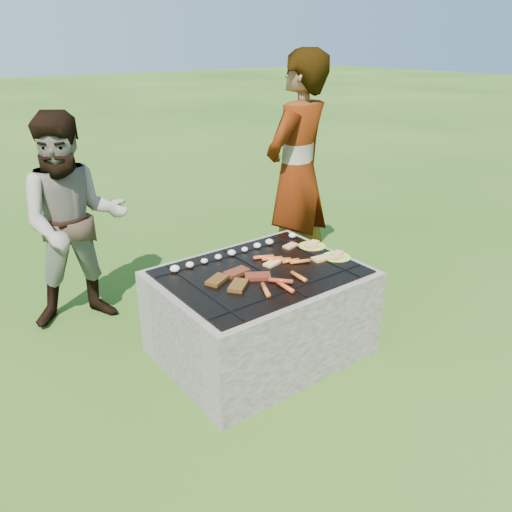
{
  "coord_description": "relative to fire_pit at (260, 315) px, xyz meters",
  "views": [
    {
      "loc": [
        -1.78,
        -2.32,
        1.99
      ],
      "look_at": [
        0.0,
        0.05,
        0.7
      ],
      "focal_mm": 35.0,
      "sensor_mm": 36.0,
      "label": 1
    }
  ],
  "objects": [
    {
      "name": "lawn",
      "position": [
        0.0,
        0.0,
        -0.28
      ],
      "size": [
        60.0,
        60.0,
        0.0
      ],
      "primitive_type": "plane",
      "color": "#1D4411",
      "rests_on": "ground"
    },
    {
      "name": "fire_pit",
      "position": [
        0.0,
        0.0,
        0.0
      ],
      "size": [
        1.3,
        1.0,
        0.62
      ],
      "color": "#9E988C",
      "rests_on": "ground"
    },
    {
      "name": "mushrooms",
      "position": [
        0.0,
        0.32,
        0.35
      ],
      "size": [
        1.06,
        0.06,
        0.04
      ],
      "color": "silver",
      "rests_on": "fire_pit"
    },
    {
      "name": "pork_slabs",
      "position": [
        -0.19,
        -0.02,
        0.34
      ],
      "size": [
        0.41,
        0.3,
        0.02
      ],
      "color": "brown",
      "rests_on": "fire_pit"
    },
    {
      "name": "sausages",
      "position": [
        0.08,
        -0.11,
        0.34
      ],
      "size": [
        0.56,
        0.55,
        0.03
      ],
      "color": "orange",
      "rests_on": "fire_pit"
    },
    {
      "name": "bread_on_grate",
      "position": [
        0.34,
        0.02,
        0.34
      ],
      "size": [
        0.45,
        0.39,
        0.02
      ],
      "color": "#FBC580",
      "rests_on": "fire_pit"
    },
    {
      "name": "plate_far",
      "position": [
        0.56,
        0.11,
        0.33
      ],
      "size": [
        0.25,
        0.25,
        0.03
      ],
      "color": "#EFF23A",
      "rests_on": "fire_pit"
    },
    {
      "name": "plate_near",
      "position": [
        0.56,
        -0.13,
        0.33
      ],
      "size": [
        0.23,
        0.23,
        0.03
      ],
      "color": "#F5FF3C",
      "rests_on": "fire_pit"
    },
    {
      "name": "cook",
      "position": [
        0.92,
        0.71,
        0.69
      ],
      "size": [
        0.81,
        0.65,
        1.94
      ],
      "primitive_type": "imported",
      "rotation": [
        0.0,
        0.0,
        3.44
      ],
      "color": "gray",
      "rests_on": "ground"
    },
    {
      "name": "bystander",
      "position": [
        -0.8,
        1.15,
        0.5
      ],
      "size": [
        0.89,
        0.77,
        1.57
      ],
      "primitive_type": "imported",
      "rotation": [
        0.0,
        0.0,
        -0.26
      ],
      "color": "gray",
      "rests_on": "ground"
    }
  ]
}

